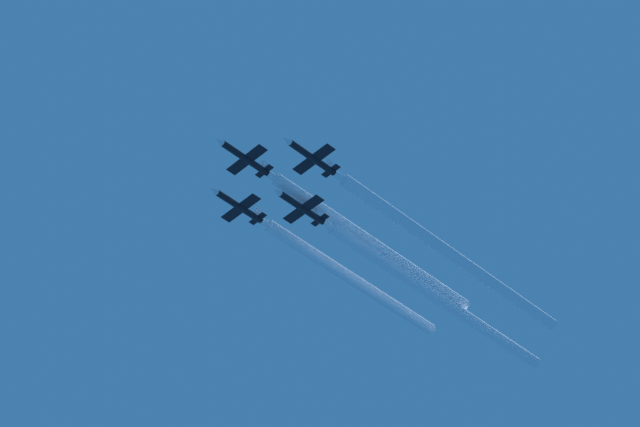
% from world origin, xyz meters
% --- Properties ---
extents(jet_lead, '(8.33, 12.13, 2.92)m').
position_xyz_m(jet_lead, '(0.32, 6.84, 154.65)').
color(jet_lead, black).
extents(jet_left_wingman, '(8.33, 12.13, 2.92)m').
position_xyz_m(jet_left_wingman, '(-8.98, 0.08, 152.80)').
color(jet_left_wingman, black).
extents(jet_right_wingman, '(8.33, 12.13, 2.92)m').
position_xyz_m(jet_right_wingman, '(8.67, 0.69, 153.15)').
color(jet_right_wingman, black).
extents(jet_slot, '(8.33, 12.13, 2.92)m').
position_xyz_m(jet_slot, '(0.02, -6.13, 151.50)').
color(jet_slot, black).
extents(smoke_trail_lead, '(2.22, 51.31, 2.22)m').
position_xyz_m(smoke_trail_lead, '(0.32, -24.36, 154.62)').
color(smoke_trail_lead, white).
extents(smoke_trail_left_wingman, '(2.22, 59.20, 2.22)m').
position_xyz_m(smoke_trail_left_wingman, '(-8.98, -35.05, 152.77)').
color(smoke_trail_left_wingman, white).
extents(smoke_trail_right_wingman, '(2.22, 44.64, 2.22)m').
position_xyz_m(smoke_trail_right_wingman, '(8.67, -27.18, 153.12)').
color(smoke_trail_right_wingman, white).
extents(smoke_trail_slot, '(2.22, 58.97, 2.22)m').
position_xyz_m(smoke_trail_slot, '(0.02, -41.15, 151.47)').
color(smoke_trail_slot, white).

